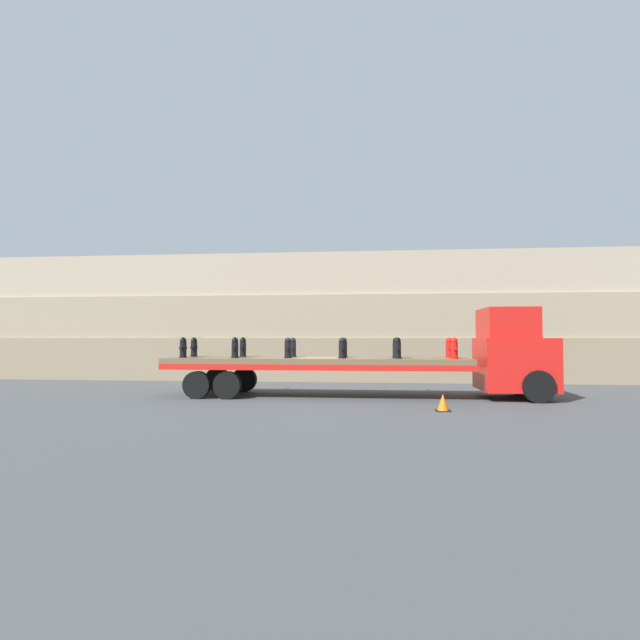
{
  "coord_description": "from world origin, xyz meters",
  "views": [
    {
      "loc": [
        1.95,
        -17.86,
        2.08
      ],
      "look_at": [
        0.12,
        0.0,
        2.73
      ],
      "focal_mm": 28.0,
      "sensor_mm": 36.0,
      "label": 1
    }
  ],
  "objects_px": {
    "fire_hydrant_black_far_0": "(194,347)",
    "fire_hydrant_black_far_4": "(396,348)",
    "fire_hydrant_black_near_0": "(183,348)",
    "fire_hydrant_black_near_1": "(235,348)",
    "fire_hydrant_black_near_4": "(398,348)",
    "traffic_cone": "(443,403)",
    "flatbed_trailer": "(301,364)",
    "fire_hydrant_black_far_1": "(243,347)",
    "fire_hydrant_red_far_5": "(449,348)",
    "fire_hydrant_black_near_2": "(288,348)",
    "fire_hydrant_red_near_5": "(454,348)",
    "fire_hydrant_black_far_3": "(344,348)",
    "truck_cab": "(515,354)",
    "fire_hydrant_black_far_2": "(293,348)",
    "fire_hydrant_black_near_3": "(342,348)"
  },
  "relations": [
    {
      "from": "fire_hydrant_black_far_0",
      "to": "fire_hydrant_black_far_4",
      "type": "height_order",
      "value": "same"
    },
    {
      "from": "fire_hydrant_black_near_0",
      "to": "fire_hydrant_black_near_1",
      "type": "xyz_separation_m",
      "value": [
        1.9,
        0.0,
        0.0
      ]
    },
    {
      "from": "fire_hydrant_black_near_4",
      "to": "traffic_cone",
      "type": "bearing_deg",
      "value": -67.62
    },
    {
      "from": "flatbed_trailer",
      "to": "traffic_cone",
      "type": "relative_size",
      "value": 21.83
    },
    {
      "from": "fire_hydrant_black_far_4",
      "to": "traffic_cone",
      "type": "bearing_deg",
      "value": -73.64
    },
    {
      "from": "fire_hydrant_black_near_4",
      "to": "fire_hydrant_black_near_1",
      "type": "bearing_deg",
      "value": 180.0
    },
    {
      "from": "fire_hydrant_black_far_1",
      "to": "fire_hydrant_black_far_4",
      "type": "bearing_deg",
      "value": 0.0
    },
    {
      "from": "fire_hydrant_red_far_5",
      "to": "fire_hydrant_black_near_2",
      "type": "bearing_deg",
      "value": -169.05
    },
    {
      "from": "fire_hydrant_black_near_4",
      "to": "fire_hydrant_red_near_5",
      "type": "distance_m",
      "value": 1.9
    },
    {
      "from": "fire_hydrant_black_far_0",
      "to": "traffic_cone",
      "type": "distance_m",
      "value": 9.67
    },
    {
      "from": "fire_hydrant_black_near_1",
      "to": "fire_hydrant_black_far_3",
      "type": "distance_m",
      "value": 3.96
    },
    {
      "from": "fire_hydrant_red_far_5",
      "to": "truck_cab",
      "type": "bearing_deg",
      "value": -14.34
    },
    {
      "from": "fire_hydrant_black_far_2",
      "to": "fire_hydrant_black_far_3",
      "type": "distance_m",
      "value": 1.9
    },
    {
      "from": "fire_hydrant_black_near_0",
      "to": "fire_hydrant_red_far_5",
      "type": "bearing_deg",
      "value": 6.62
    },
    {
      "from": "fire_hydrant_black_near_3",
      "to": "fire_hydrant_black_far_4",
      "type": "xyz_separation_m",
      "value": [
        1.9,
        1.1,
        0.0
      ]
    },
    {
      "from": "fire_hydrant_black_near_2",
      "to": "fire_hydrant_black_near_4",
      "type": "distance_m",
      "value": 3.81
    },
    {
      "from": "fire_hydrant_black_far_1",
      "to": "fire_hydrant_red_near_5",
      "type": "bearing_deg",
      "value": -8.26
    },
    {
      "from": "truck_cab",
      "to": "fire_hydrant_black_far_1",
      "type": "height_order",
      "value": "truck_cab"
    },
    {
      "from": "fire_hydrant_black_far_2",
      "to": "traffic_cone",
      "type": "relative_size",
      "value": 1.48
    },
    {
      "from": "fire_hydrant_black_near_4",
      "to": "fire_hydrant_black_far_4",
      "type": "distance_m",
      "value": 1.1
    },
    {
      "from": "flatbed_trailer",
      "to": "fire_hydrant_black_near_2",
      "type": "relative_size",
      "value": 14.77
    },
    {
      "from": "fire_hydrant_black_far_1",
      "to": "fire_hydrant_black_far_3",
      "type": "distance_m",
      "value": 3.81
    },
    {
      "from": "truck_cab",
      "to": "traffic_cone",
      "type": "xyz_separation_m",
      "value": [
        -2.94,
        -3.29,
        -1.29
      ]
    },
    {
      "from": "fire_hydrant_black_near_2",
      "to": "fire_hydrant_red_far_5",
      "type": "xyz_separation_m",
      "value": [
        5.71,
        1.1,
        0.0
      ]
    },
    {
      "from": "fire_hydrant_black_far_1",
      "to": "fire_hydrant_black_far_4",
      "type": "relative_size",
      "value": 1.0
    },
    {
      "from": "fire_hydrant_black_near_3",
      "to": "fire_hydrant_black_near_4",
      "type": "xyz_separation_m",
      "value": [
        1.9,
        0.0,
        0.0
      ]
    },
    {
      "from": "fire_hydrant_black_near_2",
      "to": "fire_hydrant_black_near_3",
      "type": "xyz_separation_m",
      "value": [
        1.9,
        0.0,
        0.0
      ]
    },
    {
      "from": "fire_hydrant_black_far_1",
      "to": "fire_hydrant_black_near_0",
      "type": "bearing_deg",
      "value": -149.87
    },
    {
      "from": "truck_cab",
      "to": "fire_hydrant_black_far_0",
      "type": "bearing_deg",
      "value": 177.29
    },
    {
      "from": "fire_hydrant_black_far_3",
      "to": "fire_hydrant_black_near_4",
      "type": "height_order",
      "value": "same"
    },
    {
      "from": "fire_hydrant_black_near_1",
      "to": "fire_hydrant_black_far_2",
      "type": "xyz_separation_m",
      "value": [
        1.9,
        1.1,
        0.0
      ]
    },
    {
      "from": "truck_cab",
      "to": "fire_hydrant_black_near_4",
      "type": "height_order",
      "value": "truck_cab"
    },
    {
      "from": "fire_hydrant_black_far_2",
      "to": "fire_hydrant_black_far_3",
      "type": "height_order",
      "value": "same"
    },
    {
      "from": "fire_hydrant_black_near_4",
      "to": "fire_hydrant_red_far_5",
      "type": "distance_m",
      "value": 2.2
    },
    {
      "from": "fire_hydrant_black_far_0",
      "to": "fire_hydrant_black_far_4",
      "type": "distance_m",
      "value": 7.62
    },
    {
      "from": "fire_hydrant_black_far_4",
      "to": "fire_hydrant_red_far_5",
      "type": "relative_size",
      "value": 1.0
    },
    {
      "from": "flatbed_trailer",
      "to": "fire_hydrant_black_far_3",
      "type": "bearing_deg",
      "value": 19.91
    },
    {
      "from": "fire_hydrant_black_far_0",
      "to": "fire_hydrant_black_far_2",
      "type": "distance_m",
      "value": 3.81
    },
    {
      "from": "fire_hydrant_black_near_0",
      "to": "fire_hydrant_black_near_3",
      "type": "height_order",
      "value": "same"
    },
    {
      "from": "flatbed_trailer",
      "to": "fire_hydrant_black_far_0",
      "type": "distance_m",
      "value": 4.26
    },
    {
      "from": "truck_cab",
      "to": "fire_hydrant_black_far_4",
      "type": "relative_size",
      "value": 4.29
    },
    {
      "from": "fire_hydrant_black_far_2",
      "to": "fire_hydrant_black_far_3",
      "type": "xyz_separation_m",
      "value": [
        1.9,
        0.0,
        0.0
      ]
    },
    {
      "from": "truck_cab",
      "to": "fire_hydrant_black_near_2",
      "type": "relative_size",
      "value": 4.29
    },
    {
      "from": "fire_hydrant_black_near_3",
      "to": "traffic_cone",
      "type": "bearing_deg",
      "value": -42.11
    },
    {
      "from": "fire_hydrant_black_far_3",
      "to": "truck_cab",
      "type": "bearing_deg",
      "value": -5.29
    },
    {
      "from": "fire_hydrant_black_near_1",
      "to": "fire_hydrant_black_far_1",
      "type": "distance_m",
      "value": 1.1
    },
    {
      "from": "flatbed_trailer",
      "to": "fire_hydrant_black_near_1",
      "type": "xyz_separation_m",
      "value": [
        -2.28,
        -0.55,
        0.59
      ]
    },
    {
      "from": "fire_hydrant_black_near_0",
      "to": "fire_hydrant_black_near_3",
      "type": "distance_m",
      "value": 5.71
    },
    {
      "from": "fire_hydrant_black_far_1",
      "to": "fire_hydrant_black_near_3",
      "type": "relative_size",
      "value": 1.0
    },
    {
      "from": "fire_hydrant_black_far_0",
      "to": "fire_hydrant_black_far_4",
      "type": "relative_size",
      "value": 1.0
    }
  ]
}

